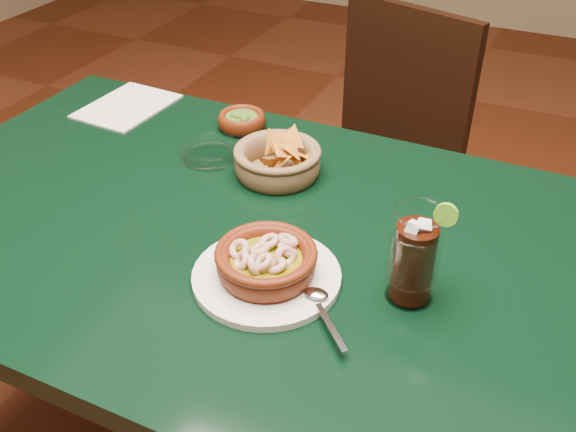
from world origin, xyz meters
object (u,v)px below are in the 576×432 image
at_px(cola_drink, 414,257).
at_px(shrimp_plate, 267,265).
at_px(chip_basket, 278,161).
at_px(dining_chair, 373,165).
at_px(dining_table, 222,264).

bearing_deg(cola_drink, shrimp_plate, -164.85).
distance_m(shrimp_plate, chip_basket, 0.30).
xyz_separation_m(dining_chair, shrimp_plate, (0.09, -0.81, 0.29)).
bearing_deg(dining_table, shrimp_plate, -36.09).
xyz_separation_m(dining_table, chip_basket, (0.03, 0.17, 0.13)).
bearing_deg(shrimp_plate, cola_drink, 15.15).
xyz_separation_m(dining_table, dining_chair, (0.06, 0.70, -0.16)).
height_order(dining_chair, cola_drink, cola_drink).
height_order(dining_table, dining_chair, dining_chair).
relative_size(dining_table, cola_drink, 7.04).
height_order(dining_table, cola_drink, cola_drink).
xyz_separation_m(chip_basket, cola_drink, (0.32, -0.22, 0.04)).
distance_m(shrimp_plate, cola_drink, 0.21).
relative_size(chip_basket, cola_drink, 1.14).
bearing_deg(chip_basket, cola_drink, -34.97).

